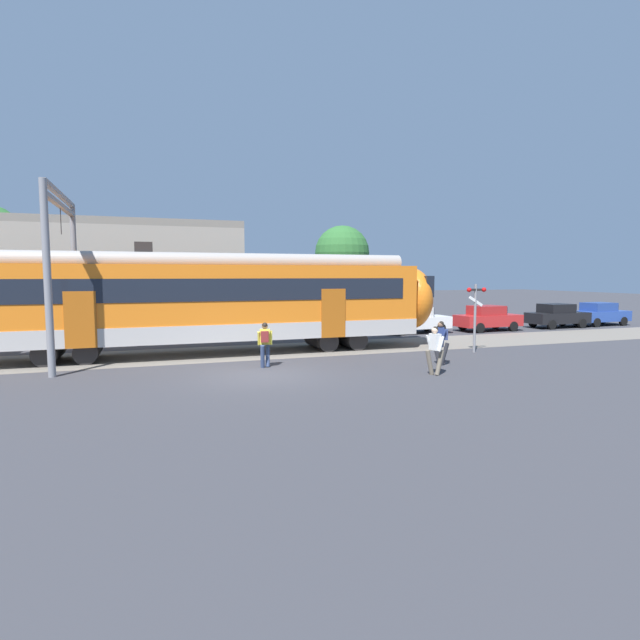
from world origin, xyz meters
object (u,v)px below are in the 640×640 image
(pedestrian_yellow, at_px, (265,341))
(parked_car_red, at_px, (488,318))
(parked_car_white, at_px, (415,320))
(parked_car_blue, at_px, (600,314))
(crossing_signal, at_px, (475,307))
(parked_car_black, at_px, (557,316))
(pedestrian_navy, at_px, (441,339))
(pedestrian_white, at_px, (435,346))

(pedestrian_yellow, height_order, parked_car_red, pedestrian_yellow)
(pedestrian_yellow, bearing_deg, parked_car_white, 36.43)
(parked_car_blue, bearing_deg, parked_car_red, -177.87)
(crossing_signal, bearing_deg, pedestrian_yellow, -176.66)
(pedestrian_yellow, bearing_deg, parked_car_black, 20.00)
(pedestrian_yellow, distance_m, pedestrian_navy, 6.63)
(pedestrian_yellow, relative_size, parked_car_white, 0.42)
(parked_car_white, height_order, crossing_signal, crossing_signal)
(parked_car_white, xyz_separation_m, parked_car_red, (4.80, -0.38, 0.00))
(pedestrian_yellow, relative_size, pedestrian_navy, 1.00)
(pedestrian_yellow, height_order, crossing_signal, crossing_signal)
(parked_car_black, bearing_deg, parked_car_white, 178.58)
(pedestrian_yellow, bearing_deg, parked_car_blue, 17.57)
(crossing_signal, bearing_deg, pedestrian_navy, -144.80)
(crossing_signal, bearing_deg, parked_car_black, 31.70)
(parked_car_white, distance_m, parked_car_blue, 14.05)
(pedestrian_white, relative_size, crossing_signal, 0.56)
(pedestrian_white, height_order, parked_car_blue, pedestrian_white)
(pedestrian_white, relative_size, parked_car_black, 0.41)
(parked_car_red, height_order, parked_car_black, same)
(pedestrian_white, xyz_separation_m, crossing_signal, (4.30, 3.75, 1.02))
(pedestrian_navy, xyz_separation_m, parked_car_white, (4.21, 9.46, -0.21))
(parked_car_black, bearing_deg, pedestrian_navy, -147.53)
(pedestrian_navy, distance_m, crossing_signal, 3.87)
(pedestrian_yellow, bearing_deg, pedestrian_white, -31.73)
(pedestrian_navy, bearing_deg, parked_car_red, 45.20)
(parked_car_white, bearing_deg, pedestrian_yellow, -143.57)
(pedestrian_yellow, xyz_separation_m, pedestrian_navy, (6.43, -1.60, 0.00))
(parked_car_black, relative_size, crossing_signal, 1.34)
(pedestrian_white, height_order, parked_car_white, pedestrian_white)
(pedestrian_white, distance_m, pedestrian_navy, 2.03)
(parked_car_red, bearing_deg, parked_car_white, 175.44)
(parked_car_black, bearing_deg, crossing_signal, -148.30)
(pedestrian_yellow, distance_m, pedestrian_white, 6.09)
(parked_car_white, xyz_separation_m, crossing_signal, (-1.16, -7.30, 1.23))
(parked_car_red, relative_size, parked_car_blue, 1.00)
(parked_car_white, relative_size, crossing_signal, 1.34)
(pedestrian_white, xyz_separation_m, parked_car_white, (5.47, 11.06, -0.21))
(pedestrian_white, height_order, parked_car_black, pedestrian_white)
(pedestrian_yellow, relative_size, parked_car_black, 0.41)
(pedestrian_white, bearing_deg, parked_car_red, 46.13)
(pedestrian_yellow, distance_m, parked_car_white, 13.23)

